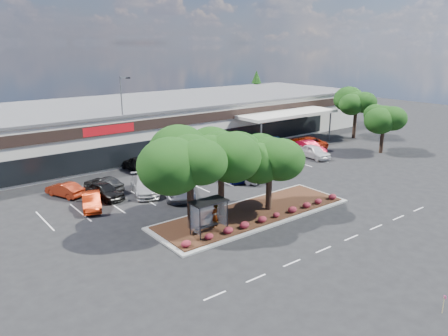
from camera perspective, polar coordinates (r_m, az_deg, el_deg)
ground at (r=36.27m, az=10.42°, el=-7.16°), size 160.00×160.00×0.00m
retail_store at (r=62.27m, az=-13.24°, el=5.45°), size 80.40×25.20×6.25m
landscape_island at (r=37.51m, az=3.81°, el=-5.92°), size 18.00×6.00×0.26m
lane_markings at (r=43.30m, az=0.02°, el=-3.00°), size 33.12×20.06×0.01m
shrub_row at (r=35.94m, az=6.05°, el=-6.31°), size 17.00×0.80×0.50m
bus_shelter at (r=32.74m, az=-2.16°, el=-5.13°), size 2.75×1.55×2.59m
island_tree_west at (r=33.06m, az=-4.47°, el=-1.47°), size 7.20×7.20×7.89m
island_tree_mid at (r=35.62m, az=-0.38°, el=-0.61°), size 6.60×6.60×7.32m
island_tree_east at (r=37.15m, az=5.94°, el=-0.65°), size 5.80×5.80×6.50m
tree_east_near at (r=61.32m, az=20.05°, el=4.84°), size 5.60×5.60×6.51m
tree_east_far at (r=69.72m, az=16.80°, el=6.83°), size 6.40×6.40×7.62m
conifer_north_east at (r=89.14m, az=4.22°, el=9.77°), size 3.96×3.96×9.00m
person_waiting at (r=34.08m, az=-1.19°, el=-6.25°), size 0.81×0.68×1.88m
light_pole at (r=51.63m, az=-12.94°, el=5.10°), size 1.39×0.84×10.56m
survey_stake at (r=27.28m, az=26.79°, el=-15.36°), size 0.07×0.14×1.06m
car_0 at (r=40.22m, az=-16.93°, el=-4.16°), size 2.86×4.61×1.43m
car_1 at (r=42.51m, az=-15.40°, el=-2.85°), size 2.77×4.89×1.57m
car_2 at (r=43.02m, az=-10.34°, el=-2.29°), size 3.86×5.88×1.58m
car_3 at (r=41.65m, az=-5.95°, el=-2.71°), size 4.80×6.35×1.60m
car_4 at (r=45.94m, az=2.10°, el=-0.85°), size 3.29×5.10×1.59m
car_5 at (r=46.47m, az=1.15°, el=-0.71°), size 2.82×4.68×1.49m
car_6 at (r=54.12m, az=8.42°, el=1.50°), size 2.72×4.50×1.43m
car_7 at (r=56.62m, az=11.66°, el=2.11°), size 2.50×5.06×1.66m
car_8 at (r=58.48m, az=11.07°, el=2.61°), size 2.42×5.37×1.71m
car_9 at (r=44.27m, az=-20.08°, el=-2.66°), size 2.87×4.34×1.35m
car_10 at (r=44.52m, az=-15.46°, el=-2.10°), size 2.77×4.59×1.43m
car_11 at (r=50.95m, az=-11.30°, el=0.60°), size 2.25×5.07×1.70m
car_12 at (r=48.31m, az=-8.64°, el=-0.24°), size 3.96×5.51×1.48m
car_13 at (r=55.66m, az=-1.81°, el=2.02°), size 2.68×4.85×1.33m
car_14 at (r=55.31m, az=-2.30°, el=2.10°), size 3.65×5.30×1.66m
car_15 at (r=56.50m, az=0.65°, el=2.43°), size 2.71×5.19×1.69m
car_16 at (r=62.33m, az=6.26°, el=3.52°), size 3.16×4.72×1.47m
car_17 at (r=61.46m, az=10.65°, el=3.26°), size 2.98×6.15×1.69m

